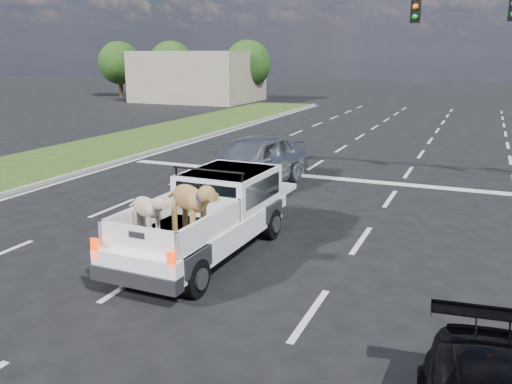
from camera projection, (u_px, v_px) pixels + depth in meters
ground at (215, 297)px, 9.60m from camera, size 160.00×160.00×0.00m
road_markings at (320, 205)px, 15.46m from camera, size 17.75×60.00×0.01m
grass_median_left at (4, 173)px, 19.27m from camera, size 5.00×60.00×0.10m
curb_left at (57, 179)px, 18.34m from camera, size 0.15×60.00×0.14m
building_left at (198, 76)px, 48.71m from camera, size 10.00×8.00×4.40m
tree_far_a at (119, 63)px, 53.98m from camera, size 4.20×4.20×5.40m
tree_far_b at (171, 63)px, 51.73m from camera, size 4.20×4.20×5.40m
tree_far_c at (248, 64)px, 48.73m from camera, size 4.20×4.20×5.40m
pickup_truck at (208, 215)px, 11.45m from camera, size 2.09×5.02×1.86m
silver_sedan at (252, 162)px, 17.19m from camera, size 2.63×5.25×1.72m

